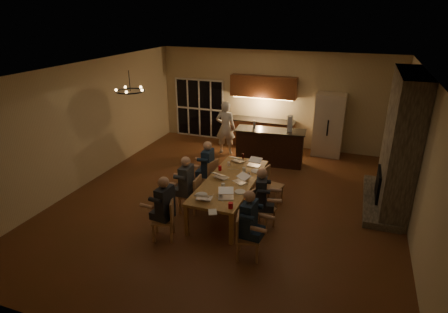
% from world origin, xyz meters
% --- Properties ---
extents(floor, '(9.00, 9.00, 0.00)m').
position_xyz_m(floor, '(0.00, 0.00, 0.00)').
color(floor, brown).
rests_on(floor, ground).
extents(back_wall, '(8.00, 0.04, 3.20)m').
position_xyz_m(back_wall, '(0.00, 4.52, 1.60)').
color(back_wall, beige).
rests_on(back_wall, ground).
extents(left_wall, '(0.04, 9.00, 3.20)m').
position_xyz_m(left_wall, '(-4.02, 0.00, 1.60)').
color(left_wall, beige).
rests_on(left_wall, ground).
extents(right_wall, '(0.04, 9.00, 3.20)m').
position_xyz_m(right_wall, '(4.02, 0.00, 1.60)').
color(right_wall, beige).
rests_on(right_wall, ground).
extents(ceiling, '(8.00, 9.00, 0.04)m').
position_xyz_m(ceiling, '(0.00, 0.00, 3.22)').
color(ceiling, white).
rests_on(ceiling, back_wall).
extents(french_doors, '(1.86, 0.08, 2.10)m').
position_xyz_m(french_doors, '(-2.70, 4.47, 1.05)').
color(french_doors, black).
rests_on(french_doors, ground).
extents(fireplace, '(0.58, 2.50, 3.20)m').
position_xyz_m(fireplace, '(3.70, 1.20, 1.60)').
color(fireplace, '#706858').
rests_on(fireplace, ground).
extents(kitchenette, '(2.24, 0.68, 2.40)m').
position_xyz_m(kitchenette, '(-0.30, 4.20, 1.20)').
color(kitchenette, brown).
rests_on(kitchenette, ground).
extents(refrigerator, '(0.90, 0.68, 2.00)m').
position_xyz_m(refrigerator, '(1.90, 4.15, 1.00)').
color(refrigerator, beige).
rests_on(refrigerator, ground).
extents(dining_table, '(1.10, 2.85, 0.75)m').
position_xyz_m(dining_table, '(0.13, -0.28, 0.38)').
color(dining_table, tan).
rests_on(dining_table, ground).
extents(bar_island, '(2.12, 0.86, 1.08)m').
position_xyz_m(bar_island, '(0.34, 2.76, 0.54)').
color(bar_island, black).
rests_on(bar_island, ground).
extents(chair_left_near, '(0.56, 0.56, 0.89)m').
position_xyz_m(chair_left_near, '(-0.77, -1.90, 0.45)').
color(chair_left_near, tan).
rests_on(chair_left_near, ground).
extents(chair_left_mid, '(0.45, 0.45, 0.89)m').
position_xyz_m(chair_left_mid, '(-0.72, -0.71, 0.45)').
color(chair_left_mid, tan).
rests_on(chair_left_mid, ground).
extents(chair_left_far, '(0.54, 0.54, 0.89)m').
position_xyz_m(chair_left_far, '(-0.74, 0.38, 0.45)').
color(chair_left_far, tan).
rests_on(chair_left_far, ground).
extents(chair_right_near, '(0.52, 0.52, 0.89)m').
position_xyz_m(chair_right_near, '(1.05, -1.92, 0.45)').
color(chair_right_near, tan).
rests_on(chair_right_near, ground).
extents(chair_right_mid, '(0.55, 0.55, 0.89)m').
position_xyz_m(chair_right_mid, '(1.05, -0.82, 0.45)').
color(chair_right_mid, tan).
rests_on(chair_right_mid, ground).
extents(chair_right_far, '(0.52, 0.52, 0.89)m').
position_xyz_m(chair_right_far, '(0.99, 0.36, 0.45)').
color(chair_right_far, tan).
rests_on(chair_right_far, ground).
extents(person_left_near, '(0.67, 0.67, 1.38)m').
position_xyz_m(person_left_near, '(-0.72, -1.86, 0.69)').
color(person_left_near, '#22252B').
rests_on(person_left_near, ground).
extents(person_right_near, '(0.65, 0.65, 1.38)m').
position_xyz_m(person_right_near, '(1.03, -1.86, 0.69)').
color(person_right_near, '#1D2F48').
rests_on(person_right_near, ground).
extents(person_left_mid, '(0.61, 0.61, 1.38)m').
position_xyz_m(person_left_mid, '(-0.77, -0.75, 0.69)').
color(person_left_mid, '#3D4348').
rests_on(person_left_mid, ground).
extents(person_right_mid, '(0.71, 0.71, 1.38)m').
position_xyz_m(person_right_mid, '(0.99, -0.79, 0.69)').
color(person_right_mid, '#22252B').
rests_on(person_right_mid, ground).
extents(person_left_far, '(0.64, 0.64, 1.38)m').
position_xyz_m(person_left_far, '(-0.70, 0.37, 0.69)').
color(person_left_far, '#1D2F48').
rests_on(person_left_far, ground).
extents(standing_person, '(0.68, 0.48, 1.74)m').
position_xyz_m(standing_person, '(-1.22, 3.14, 0.87)').
color(standing_person, silver).
rests_on(standing_person, ground).
extents(chandelier, '(0.63, 0.63, 0.03)m').
position_xyz_m(chandelier, '(-2.08, -0.70, 2.75)').
color(chandelier, black).
rests_on(chandelier, ceiling).
extents(laptop_a, '(0.35, 0.32, 0.23)m').
position_xyz_m(laptop_a, '(-0.09, -1.33, 0.86)').
color(laptop_a, silver).
rests_on(laptop_a, dining_table).
extents(laptop_b, '(0.40, 0.37, 0.23)m').
position_xyz_m(laptop_b, '(0.33, -1.15, 0.86)').
color(laptop_b, silver).
rests_on(laptop_b, dining_table).
extents(laptop_c, '(0.40, 0.37, 0.23)m').
position_xyz_m(laptop_c, '(-0.12, -0.22, 0.86)').
color(laptop_c, silver).
rests_on(laptop_c, dining_table).
extents(laptop_d, '(0.42, 0.41, 0.23)m').
position_xyz_m(laptop_d, '(0.37, -0.33, 0.86)').
color(laptop_d, silver).
rests_on(laptop_d, dining_table).
extents(laptop_e, '(0.40, 0.38, 0.23)m').
position_xyz_m(laptop_e, '(-0.05, 0.88, 0.86)').
color(laptop_e, silver).
rests_on(laptop_e, dining_table).
extents(laptop_f, '(0.35, 0.32, 0.23)m').
position_xyz_m(laptop_f, '(0.40, 0.72, 0.86)').
color(laptop_f, silver).
rests_on(laptop_f, dining_table).
extents(mug_front, '(0.08, 0.08, 0.10)m').
position_xyz_m(mug_front, '(0.10, -0.70, 0.80)').
color(mug_front, silver).
rests_on(mug_front, dining_table).
extents(mug_mid, '(0.08, 0.08, 0.10)m').
position_xyz_m(mug_mid, '(0.28, 0.29, 0.80)').
color(mug_mid, silver).
rests_on(mug_mid, dining_table).
extents(mug_back, '(0.07, 0.07, 0.10)m').
position_xyz_m(mug_back, '(-0.19, 0.51, 0.80)').
color(mug_back, silver).
rests_on(mug_back, dining_table).
extents(redcup_near, '(0.10, 0.10, 0.12)m').
position_xyz_m(redcup_near, '(0.56, -1.52, 0.81)').
color(redcup_near, red).
rests_on(redcup_near, dining_table).
extents(redcup_mid, '(0.08, 0.08, 0.12)m').
position_xyz_m(redcup_mid, '(-0.29, 0.15, 0.81)').
color(redcup_mid, red).
rests_on(redcup_mid, dining_table).
extents(can_silver, '(0.06, 0.06, 0.12)m').
position_xyz_m(can_silver, '(0.17, -1.04, 0.81)').
color(can_silver, '#B2B2B7').
rests_on(can_silver, dining_table).
extents(can_cola, '(0.06, 0.06, 0.12)m').
position_xyz_m(can_cola, '(0.00, 1.11, 0.81)').
color(can_cola, '#3F0F0C').
rests_on(can_cola, dining_table).
extents(can_right, '(0.06, 0.06, 0.12)m').
position_xyz_m(can_right, '(0.48, 0.00, 0.81)').
color(can_right, '#B2B2B7').
rests_on(can_right, dining_table).
extents(plate_near, '(0.24, 0.24, 0.02)m').
position_xyz_m(plate_near, '(0.52, -0.79, 0.76)').
color(plate_near, silver).
rests_on(plate_near, dining_table).
extents(plate_left, '(0.27, 0.27, 0.02)m').
position_xyz_m(plate_left, '(-0.21, -1.21, 0.76)').
color(plate_left, silver).
rests_on(plate_left, dining_table).
extents(plate_far, '(0.27, 0.27, 0.02)m').
position_xyz_m(plate_far, '(0.56, 0.40, 0.76)').
color(plate_far, silver).
rests_on(plate_far, dining_table).
extents(notepad, '(0.24, 0.28, 0.01)m').
position_xyz_m(notepad, '(0.28, -1.79, 0.76)').
color(notepad, white).
rests_on(notepad, dining_table).
extents(bar_bottle, '(0.07, 0.07, 0.24)m').
position_xyz_m(bar_bottle, '(-0.17, 2.76, 1.20)').
color(bar_bottle, '#99999E').
rests_on(bar_bottle, bar_island).
extents(bar_blender, '(0.17, 0.17, 0.47)m').
position_xyz_m(bar_blender, '(0.89, 2.83, 1.31)').
color(bar_blender, silver).
rests_on(bar_blender, bar_island).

